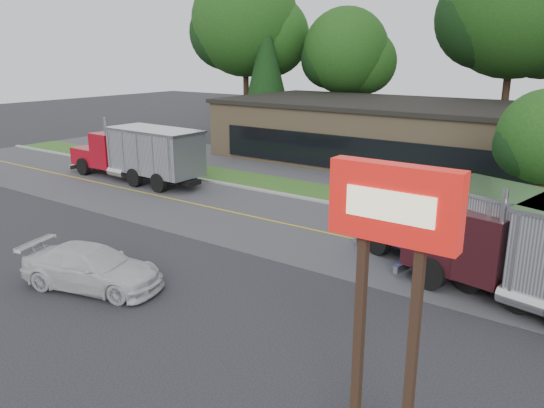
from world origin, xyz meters
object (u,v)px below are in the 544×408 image
at_px(dump_truck_red, 140,152).
at_px(bilo_sign, 382,380).
at_px(dump_truck_blue, 478,229).
at_px(rally_car, 92,267).

bearing_deg(dump_truck_red, bilo_sign, 150.57).
height_order(bilo_sign, dump_truck_red, bilo_sign).
relative_size(bilo_sign, dump_truck_blue, 0.69).
bearing_deg(dump_truck_blue, bilo_sign, 116.03).
relative_size(dump_truck_red, rally_car, 2.13).
xyz_separation_m(bilo_sign, rally_car, (-11.34, 2.03, -1.31)).
bearing_deg(rally_car, dump_truck_blue, -67.44).
relative_size(bilo_sign, rally_car, 1.21).
bearing_deg(dump_truck_red, dump_truck_blue, 173.64).
distance_m(dump_truck_red, dump_truck_blue, 21.03).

